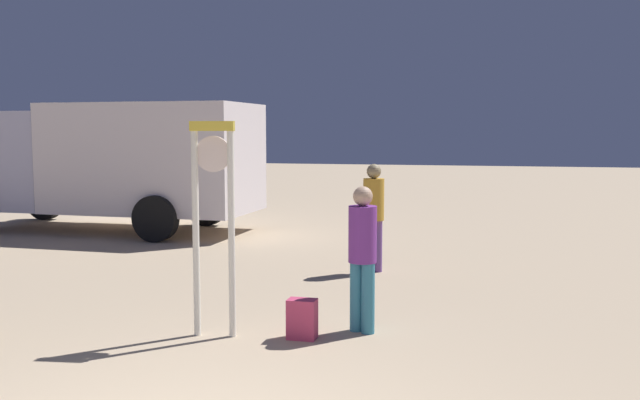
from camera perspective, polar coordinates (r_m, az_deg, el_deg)
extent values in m
cylinder|color=white|center=(7.34, -10.10, -2.79)|extent=(0.07, 0.07, 2.13)
cylinder|color=white|center=(7.24, -7.24, -2.86)|extent=(0.07, 0.07, 2.13)
cube|color=yellow|center=(7.21, -8.81, 5.99)|extent=(0.46, 0.14, 0.10)
cylinder|color=#F6DDCE|center=(7.24, -8.72, 3.74)|extent=(0.37, 0.09, 0.37)
cube|color=black|center=(7.27, -8.66, 3.75)|extent=(0.09, 0.02, 0.04)
cube|color=black|center=(7.27, -8.66, 3.75)|extent=(0.06, 0.02, 0.14)
cylinder|color=teal|center=(7.44, 3.94, -8.01)|extent=(0.14, 0.14, 0.75)
cylinder|color=teal|center=(7.53, 3.00, -7.85)|extent=(0.14, 0.14, 0.75)
cylinder|color=#74318A|center=(7.36, 3.50, -2.81)|extent=(0.30, 0.30, 0.60)
sphere|color=tan|center=(7.31, 3.52, 0.32)|extent=(0.21, 0.21, 0.21)
cube|color=#C73B60|center=(7.28, -1.47, -9.69)|extent=(0.29, 0.19, 0.41)
cube|color=#DC3452|center=(7.40, -1.22, -9.93)|extent=(0.21, 0.04, 0.18)
cylinder|color=#6F488E|center=(10.55, 4.05, -3.83)|extent=(0.15, 0.15, 0.80)
cylinder|color=#6F488E|center=(10.65, 4.70, -3.75)|extent=(0.15, 0.15, 0.80)
cylinder|color=gold|center=(10.50, 4.40, 0.05)|extent=(0.31, 0.31, 0.63)
sphere|color=#927F5B|center=(10.47, 4.42, 2.36)|extent=(0.22, 0.22, 0.22)
cube|color=silver|center=(15.08, -13.40, 3.37)|extent=(4.19, 2.40, 2.24)
cube|color=#B5B4CF|center=(16.70, -22.39, 3.04)|extent=(1.70, 2.25, 2.09)
cube|color=black|center=(17.22, -24.69, 4.41)|extent=(0.06, 1.87, 0.92)
cylinder|color=black|center=(18.09, -21.55, -0.08)|extent=(0.90, 0.26, 0.90)
cylinder|color=black|center=(15.94, -9.24, -0.47)|extent=(0.90, 0.26, 0.90)
cylinder|color=black|center=(13.82, -13.29, -1.49)|extent=(0.90, 0.26, 0.90)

